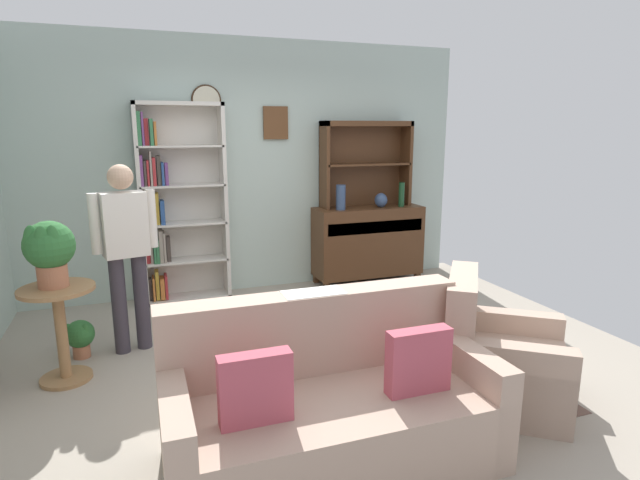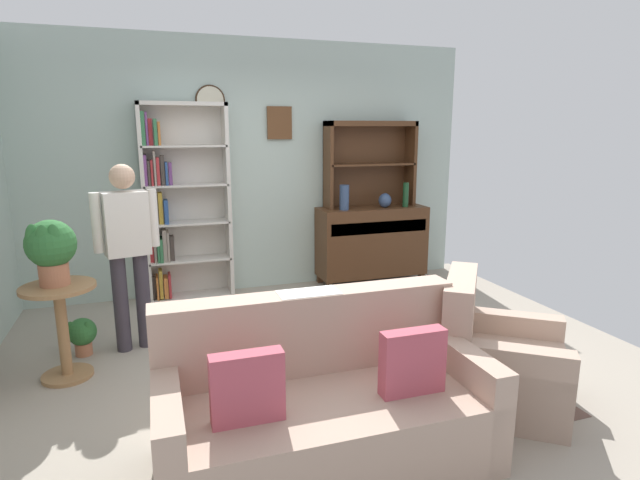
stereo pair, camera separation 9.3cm
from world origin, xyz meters
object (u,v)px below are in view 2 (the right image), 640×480
object	(u,v)px
bookshelf	(179,205)
coffee_table	(312,335)
vase_tall	(344,197)
bottle_wine	(406,195)
book_stack	(296,323)
sideboard_hutch	(370,152)
person_reading	(128,244)
couch_floral	(323,408)
potted_plant_small	(82,334)
sideboard	(372,241)
potted_plant_large	(51,248)
armchair_floral	(496,364)
vase_round	(385,200)
plant_stand	(62,321)

from	to	relation	value
bookshelf	coffee_table	world-z (taller)	bookshelf
vase_tall	bottle_wine	xyz separation A→B (m)	(0.78, -0.01, 0.00)
coffee_table	book_stack	distance (m)	0.16
sideboard_hutch	person_reading	size ratio (longest dim) A/B	0.71
bookshelf	book_stack	world-z (taller)	bookshelf
couch_floral	potted_plant_small	size ratio (longest dim) A/B	5.74
bookshelf	coffee_table	xyz separation A→B (m)	(0.76, -2.24, -0.68)
couch_floral	sideboard	bearing A→B (deg)	61.31
person_reading	potted_plant_large	bearing A→B (deg)	-142.12
sideboard_hutch	coffee_table	xyz separation A→B (m)	(-1.45, -2.26, -1.21)
potted_plant_large	person_reading	bearing A→B (deg)	37.88
sideboard_hutch	armchair_floral	world-z (taller)	sideboard_hutch
vase_round	coffee_table	size ratio (longest dim) A/B	0.21
vase_tall	coffee_table	bearing A→B (deg)	-116.99
vase_round	bottle_wine	distance (m)	0.27
plant_stand	person_reading	bearing A→B (deg)	39.66
potted_plant_small	book_stack	xyz separation A→B (m)	(1.54, -1.00, 0.27)
couch_floral	coffee_table	world-z (taller)	couch_floral
armchair_floral	coffee_table	xyz separation A→B (m)	(-1.07, 0.71, 0.06)
coffee_table	bottle_wine	bearing A→B (deg)	48.35
armchair_floral	plant_stand	size ratio (longest dim) A/B	1.49
couch_floral	vase_round	bearing A→B (deg)	58.91
potted_plant_large	book_stack	bearing A→B (deg)	-20.96
bottle_wine	plant_stand	world-z (taller)	bottle_wine
bottle_wine	book_stack	distance (m)	2.89
vase_round	plant_stand	world-z (taller)	vase_round
armchair_floral	vase_tall	bearing A→B (deg)	90.25
sideboard	armchair_floral	distance (m)	2.90
bookshelf	vase_tall	bearing A→B (deg)	-5.23
book_stack	bottle_wine	bearing A→B (deg)	46.35
couch_floral	potted_plant_large	xyz separation A→B (m)	(-1.53, 1.54, 0.69)
bottle_wine	potted_plant_small	distance (m)	3.75
sideboard	couch_floral	size ratio (longest dim) A/B	0.72
bookshelf	potted_plant_large	bearing A→B (deg)	-121.89
sideboard_hutch	vase_tall	distance (m)	0.66
vase_tall	vase_round	xyz separation A→B (m)	(0.52, 0.01, -0.06)
bottle_wine	couch_floral	xyz separation A→B (m)	(-2.06, -2.96, -0.75)
vase_round	armchair_floral	size ratio (longest dim) A/B	0.16
couch_floral	plant_stand	xyz separation A→B (m)	(-1.51, 1.53, 0.13)
potted_plant_large	coffee_table	world-z (taller)	potted_plant_large
sideboard_hutch	vase_tall	world-z (taller)	sideboard_hutch
bookshelf	plant_stand	xyz separation A→B (m)	(-0.97, -1.61, -0.59)
bookshelf	armchair_floral	world-z (taller)	bookshelf
sideboard_hutch	potted_plant_large	distance (m)	3.63
sideboard_hutch	bottle_wine	world-z (taller)	sideboard_hutch
sideboard	armchair_floral	xyz separation A→B (m)	(-0.38, -2.87, -0.22)
bookshelf	person_reading	size ratio (longest dim) A/B	1.35
couch_floral	armchair_floral	world-z (taller)	couch_floral
vase_round	armchair_floral	world-z (taller)	vase_round
bottle_wine	armchair_floral	size ratio (longest dim) A/B	0.27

